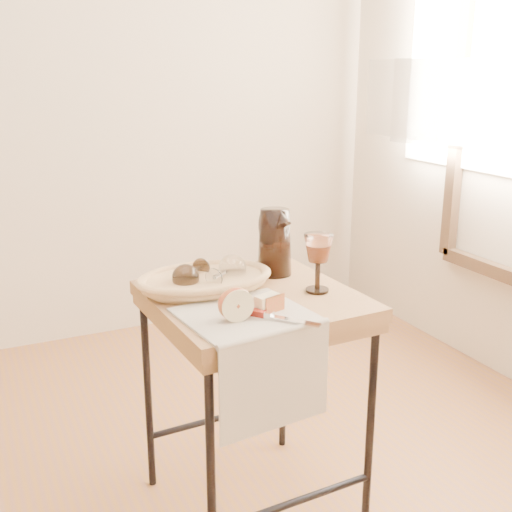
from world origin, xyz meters
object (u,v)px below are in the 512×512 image
goblet_lying_b (225,272)px  wine_goblet (318,263)px  side_table (253,404)px  apple_half (235,303)px  table_knife (272,315)px  goblet_lying_a (192,273)px  pitcher (275,242)px  tea_towel (245,315)px  bread_basket (205,282)px

goblet_lying_b → wine_goblet: bearing=-65.6°
side_table → apple_half: size_ratio=7.67×
side_table → table_knife: size_ratio=3.00×
goblet_lying_a → goblet_lying_b: goblet_lying_b is taller
goblet_lying_b → pitcher: (0.20, 0.07, 0.05)m
goblet_lying_a → goblet_lying_b: size_ratio=0.95×
goblet_lying_b → apple_half: size_ratio=1.44×
apple_half → pitcher: bearing=50.6°
table_knife → goblet_lying_b: bearing=145.4°
pitcher → apple_half: size_ratio=2.66×
tea_towel → table_knife: size_ratio=1.35×
bread_basket → goblet_lying_b: (0.05, -0.02, 0.03)m
tea_towel → goblet_lying_a: (-0.05, 0.26, 0.05)m
side_table → wine_goblet: 0.49m
pitcher → side_table: bearing=-136.4°
side_table → goblet_lying_a: goblet_lying_a is taller
goblet_lying_a → apple_half: bearing=48.9°
side_table → goblet_lying_a: size_ratio=5.58×
side_table → wine_goblet: wine_goblet is taller
goblet_lying_a → bread_basket: bearing=109.2°
tea_towel → pitcher: (0.23, 0.29, 0.10)m
wine_goblet → side_table: bearing=161.1°
side_table → apple_half: bearing=-127.7°
tea_towel → goblet_lying_a: size_ratio=2.51×
apple_half → table_knife: bearing=-20.9°
apple_half → goblet_lying_b: bearing=75.4°
side_table → pitcher: size_ratio=2.88×
tea_towel → pitcher: bearing=44.9°
apple_half → goblet_lying_a: bearing=95.1°
tea_towel → table_knife: bearing=-55.9°
bread_basket → goblet_lying_a: 0.05m
bread_basket → table_knife: bread_basket is taller
side_table → goblet_lying_b: size_ratio=5.33×
side_table → goblet_lying_b: (-0.06, 0.07, 0.41)m
wine_goblet → tea_towel: bearing=-162.4°
side_table → bread_basket: bearing=140.3°
pitcher → table_knife: (-0.18, -0.34, -0.09)m
tea_towel → goblet_lying_a: goblet_lying_a is taller
wine_goblet → goblet_lying_a: bearing=152.2°
goblet_lying_b → wine_goblet: (0.24, -0.13, 0.03)m
goblet_lying_a → wine_goblet: (0.32, -0.17, 0.04)m
goblet_lying_b → bread_basket: bearing=121.9°
goblet_lying_a → pitcher: size_ratio=0.52×
pitcher → bread_basket: bearing=-170.9°
tea_towel → pitcher: 0.38m
side_table → bread_basket: 0.41m
side_table → pitcher: 0.50m
tea_towel → table_knife: table_knife is taller
tea_towel → wine_goblet: bearing=11.4°
tea_towel → goblet_lying_b: size_ratio=2.39×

